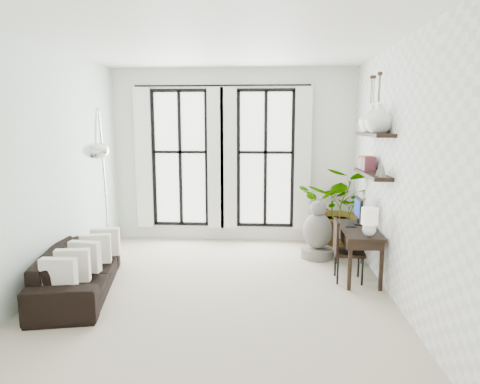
# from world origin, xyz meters

# --- Properties ---
(floor) EXTENTS (5.00, 5.00, 0.00)m
(floor) POSITION_xyz_m (0.00, 0.00, 0.00)
(floor) COLOR #B8AB92
(floor) RESTS_ON ground
(ceiling) EXTENTS (5.00, 5.00, 0.00)m
(ceiling) POSITION_xyz_m (0.00, 0.00, 3.20)
(ceiling) COLOR white
(ceiling) RESTS_ON wall_back
(wall_left) EXTENTS (0.00, 5.00, 5.00)m
(wall_left) POSITION_xyz_m (-2.25, 0.00, 1.60)
(wall_left) COLOR silver
(wall_left) RESTS_ON floor
(wall_right) EXTENTS (0.00, 5.00, 5.00)m
(wall_right) POSITION_xyz_m (2.25, 0.00, 1.60)
(wall_right) COLOR white
(wall_right) RESTS_ON floor
(wall_back) EXTENTS (4.50, 0.00, 4.50)m
(wall_back) POSITION_xyz_m (0.00, 2.50, 1.60)
(wall_back) COLOR white
(wall_back) RESTS_ON floor
(windows) EXTENTS (3.26, 0.13, 2.65)m
(windows) POSITION_xyz_m (-0.20, 2.43, 1.56)
(windows) COLOR white
(windows) RESTS_ON wall_back
(wall_shelves) EXTENTS (0.25, 1.30, 0.60)m
(wall_shelves) POSITION_xyz_m (2.11, 0.64, 1.73)
(wall_shelves) COLOR black
(wall_shelves) RESTS_ON wall_right
(sofa) EXTENTS (1.20, 2.15, 0.59)m
(sofa) POSITION_xyz_m (-1.80, -0.29, 0.30)
(sofa) COLOR black
(sofa) RESTS_ON floor
(throw_pillows) EXTENTS (0.40, 1.52, 0.40)m
(throw_pillows) POSITION_xyz_m (-1.70, -0.29, 0.50)
(throw_pillows) COLOR beige
(throw_pillows) RESTS_ON sofa
(plant) EXTENTS (1.63, 1.52, 1.48)m
(plant) POSITION_xyz_m (1.90, 1.94, 0.74)
(plant) COLOR #2D7228
(plant) RESTS_ON floor
(desk) EXTENTS (0.51, 1.21, 1.11)m
(desk) POSITION_xyz_m (1.95, 0.54, 0.68)
(desk) COLOR black
(desk) RESTS_ON floor
(desk_chair) EXTENTS (0.43, 0.43, 0.87)m
(desk_chair) POSITION_xyz_m (1.72, 0.41, 0.50)
(desk_chair) COLOR black
(desk_chair) RESTS_ON floor
(arc_lamp) EXTENTS (0.74, 1.60, 2.42)m
(arc_lamp) POSITION_xyz_m (-1.70, 0.38, 1.87)
(arc_lamp) COLOR silver
(arc_lamp) RESTS_ON floor
(buddha) EXTENTS (0.54, 0.54, 0.97)m
(buddha) POSITION_xyz_m (1.48, 1.45, 0.41)
(buddha) COLOR slate
(buddha) RESTS_ON floor
(vase_a) EXTENTS (0.37, 0.37, 0.38)m
(vase_a) POSITION_xyz_m (2.11, 0.35, 2.27)
(vase_a) COLOR white
(vase_a) RESTS_ON shelf_upper
(vase_b) EXTENTS (0.37, 0.37, 0.38)m
(vase_b) POSITION_xyz_m (2.11, 0.75, 2.27)
(vase_b) COLOR white
(vase_b) RESTS_ON shelf_upper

